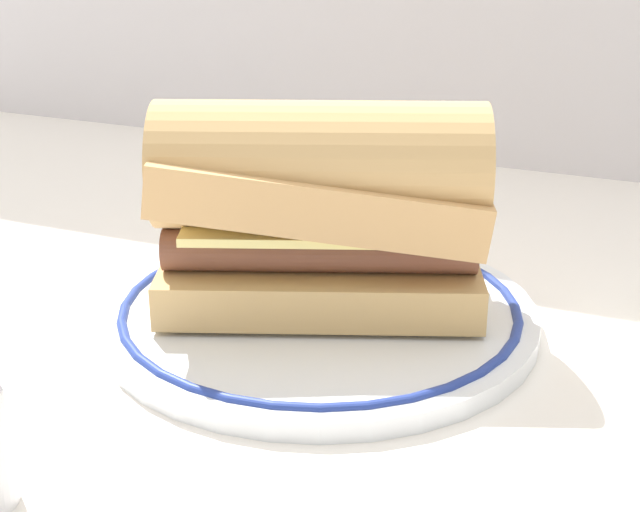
# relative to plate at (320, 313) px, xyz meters

# --- Properties ---
(ground_plane) EXTENTS (1.50, 1.50, 0.00)m
(ground_plane) POSITION_rel_plate_xyz_m (-0.02, -0.02, -0.01)
(ground_plane) COLOR white
(plate) EXTENTS (0.26, 0.26, 0.01)m
(plate) POSITION_rel_plate_xyz_m (0.00, 0.00, 0.00)
(plate) COLOR white
(plate) RESTS_ON ground_plane
(sausage_sandwich) EXTENTS (0.21, 0.15, 0.12)m
(sausage_sandwich) POSITION_rel_plate_xyz_m (0.00, 0.00, 0.07)
(sausage_sandwich) COLOR tan
(sausage_sandwich) RESTS_ON plate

